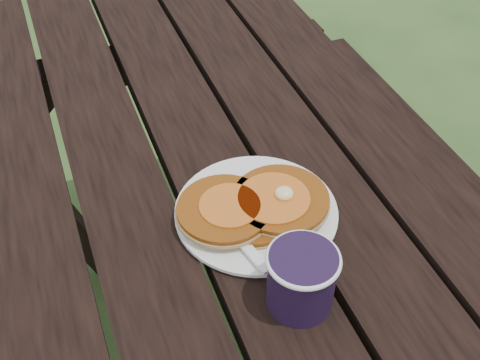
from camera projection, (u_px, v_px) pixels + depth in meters
name	position (u px, v px, depth m)	size (l,w,h in m)	color
plate	(256.00, 212.00, 0.92)	(0.24, 0.24, 0.01)	white
pancake_stack	(255.00, 206.00, 0.90)	(0.23, 0.16, 0.04)	#8D460F
knife	(288.00, 237.00, 0.87)	(0.02, 0.18, 0.01)	white
fork	(246.00, 246.00, 0.85)	(0.03, 0.16, 0.01)	white
coffee_cup	(302.00, 277.00, 0.77)	(0.10, 0.10, 0.09)	black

